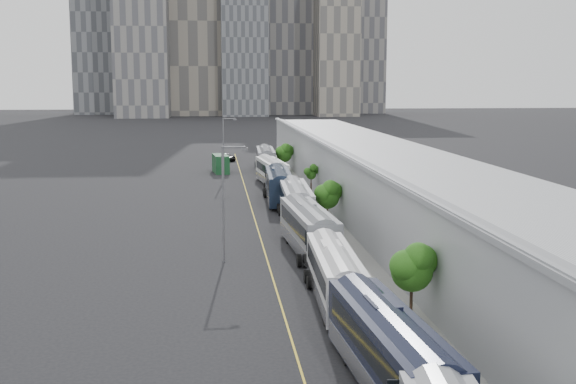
{
  "coord_description": "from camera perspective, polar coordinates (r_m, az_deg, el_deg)",
  "views": [
    {
      "loc": [
        -5.56,
        -10.15,
        13.93
      ],
      "look_at": [
        1.86,
        62.33,
        3.0
      ],
      "focal_mm": 45.0,
      "sensor_mm": 36.0,
      "label": 1
    }
  ],
  "objects": [
    {
      "name": "street_lamp_far",
      "position": [
        104.09,
        -5.02,
        3.72
      ],
      "size": [
        2.04,
        0.22,
        9.14
      ],
      "color": "#59595E",
      "rests_on": "ground"
    },
    {
      "name": "bus_1",
      "position": [
        33.82,
        8.02,
        -12.89
      ],
      "size": [
        3.53,
        13.34,
        3.86
      ],
      "rotation": [
        0.0,
        0.0,
        0.07
      ],
      "color": "black",
      "rests_on": "ground"
    },
    {
      "name": "bus_4",
      "position": [
        73.56,
        0.63,
        -1.08
      ],
      "size": [
        3.17,
        13.43,
        3.9
      ],
      "rotation": [
        0.0,
        0.0,
        -0.04
      ],
      "color": "#A8AAB2",
      "rests_on": "ground"
    },
    {
      "name": "bus_2",
      "position": [
        46.69,
        3.7,
        -6.9
      ],
      "size": [
        2.95,
        12.41,
        3.6
      ],
      "rotation": [
        0.0,
        0.0,
        -0.04
      ],
      "color": "silver",
      "rests_on": "ground"
    },
    {
      "name": "tree_1",
      "position": [
        42.0,
        9.77,
        -5.68
      ],
      "size": [
        2.43,
        2.43,
        4.94
      ],
      "color": "black",
      "rests_on": "ground"
    },
    {
      "name": "skyline",
      "position": [
        336.36,
        -5.54,
        14.79
      ],
      "size": [
        145.0,
        64.0,
        120.0
      ],
      "color": "slate",
      "rests_on": "ground"
    },
    {
      "name": "depot",
      "position": [
        68.53,
        9.93,
        -0.34
      ],
      "size": [
        12.45,
        160.4,
        7.2
      ],
      "color": "gray",
      "rests_on": "ground"
    },
    {
      "name": "bus_5",
      "position": [
        85.57,
        -0.75,
        0.29
      ],
      "size": [
        3.27,
        13.62,
        3.95
      ],
      "rotation": [
        0.0,
        0.0,
        -0.04
      ],
      "color": "#151F31",
      "rests_on": "ground"
    },
    {
      "name": "street_lamp_near",
      "position": [
        56.39,
        -4.97,
        -0.31
      ],
      "size": [
        2.04,
        0.22,
        9.19
      ],
      "color": "#59595E",
      "rests_on": "ground"
    },
    {
      "name": "suv",
      "position": [
        132.34,
        -4.99,
        2.77
      ],
      "size": [
        4.29,
        5.64,
        1.42
      ],
      "primitive_type": "imported",
      "rotation": [
        0.0,
        0.0,
        0.43
      ],
      "color": "black",
      "rests_on": "ground"
    },
    {
      "name": "sidewalk",
      "position": [
        68.18,
        6.62,
        -3.26
      ],
      "size": [
        10.0,
        170.0,
        0.12
      ],
      "primitive_type": "cube",
      "color": "gray",
      "rests_on": "ground"
    },
    {
      "name": "bus_6",
      "position": [
        100.25,
        -1.28,
        1.45
      ],
      "size": [
        3.81,
        12.92,
        3.72
      ],
      "rotation": [
        0.0,
        0.0,
        0.1
      ],
      "color": "white",
      "rests_on": "ground"
    },
    {
      "name": "lane_line",
      "position": [
        66.74,
        -2.23,
        -3.51
      ],
      "size": [
        0.12,
        160.0,
        0.02
      ],
      "primitive_type": "cube",
      "color": "gold",
      "rests_on": "ground"
    },
    {
      "name": "bus_7",
      "position": [
        116.47,
        -1.78,
        2.46
      ],
      "size": [
        3.12,
        13.25,
        3.85
      ],
      "rotation": [
        0.0,
        0.0,
        -0.03
      ],
      "color": "slate",
      "rests_on": "ground"
    },
    {
      "name": "tree_4",
      "position": [
        115.27,
        -0.3,
        3.19
      ],
      "size": [
        2.55,
        2.55,
        4.49
      ],
      "color": "black",
      "rests_on": "ground"
    },
    {
      "name": "bus_3",
      "position": [
        60.16,
        1.63,
        -3.22
      ],
      "size": [
        3.52,
        13.7,
        3.97
      ],
      "rotation": [
        0.0,
        0.0,
        0.06
      ],
      "color": "slate",
      "rests_on": "ground"
    },
    {
      "name": "tree_2",
      "position": [
        71.75,
        3.14,
        -0.1
      ],
      "size": [
        2.42,
        2.42,
        4.4
      ],
      "color": "black",
      "rests_on": "ground"
    },
    {
      "name": "shipping_container",
      "position": [
        114.78,
        -5.34,
        2.24
      ],
      "size": [
        2.77,
        6.01,
        2.85
      ],
      "primitive_type": "cube",
      "rotation": [
        0.0,
        0.0,
        0.11
      ],
      "color": "#113A1C",
      "rests_on": "ground"
    },
    {
      "name": "tree_3",
      "position": [
        88.21,
        1.84,
        1.48
      ],
      "size": [
        1.27,
        1.27,
        3.82
      ],
      "color": "black",
      "rests_on": "ground"
    }
  ]
}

